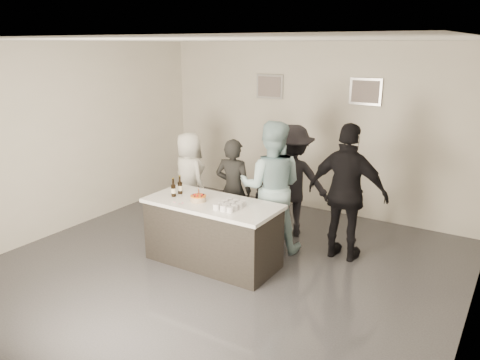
{
  "coord_description": "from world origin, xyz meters",
  "views": [
    {
      "loc": [
        3.29,
        -4.74,
        2.96
      ],
      "look_at": [
        0.0,
        0.5,
        1.15
      ],
      "focal_mm": 35.0,
      "sensor_mm": 36.0,
      "label": 1
    }
  ],
  "objects": [
    {
      "name": "beer_bottle_b",
      "position": [
        -0.81,
        0.03,
        1.03
      ],
      "size": [
        0.07,
        0.07,
        0.26
      ],
      "primitive_type": "cylinder",
      "color": "black",
      "rests_on": "bar_counter"
    },
    {
      "name": "person_guest_right",
      "position": [
        1.28,
        1.26,
        0.97
      ],
      "size": [
        1.15,
        0.49,
        1.95
      ],
      "primitive_type": "imported",
      "rotation": [
        0.0,
        0.0,
        3.13
      ],
      "color": "black",
      "rests_on": "ground"
    },
    {
      "name": "picture_left",
      "position": [
        -0.9,
        2.97,
        2.2
      ],
      "size": [
        0.54,
        0.04,
        0.44
      ],
      "primitive_type": "cube",
      "color": "#B2B2B7",
      "rests_on": "wall_back"
    },
    {
      "name": "candles",
      "position": [
        -0.52,
        -0.14,
        0.9
      ],
      "size": [
        0.24,
        0.08,
        0.01
      ],
      "primitive_type": "cube",
      "color": "pink",
      "rests_on": "bar_counter"
    },
    {
      "name": "tumbler_cluster",
      "position": [
        0.12,
        0.06,
        0.94
      ],
      "size": [
        0.3,
        0.4,
        0.08
      ],
      "primitive_type": "cube",
      "color": "orange",
      "rests_on": "bar_counter"
    },
    {
      "name": "wall_left",
      "position": [
        -3.0,
        0.0,
        1.5
      ],
      "size": [
        0.04,
        6.0,
        3.0
      ],
      "primitive_type": "cube",
      "color": "beige",
      "rests_on": "ground"
    },
    {
      "name": "person_main_black",
      "position": [
        -0.44,
        1.01,
        0.8
      ],
      "size": [
        0.63,
        0.47,
        1.6
      ],
      "primitive_type": "imported",
      "rotation": [
        0.0,
        0.0,
        3.29
      ],
      "color": "black",
      "rests_on": "ground"
    },
    {
      "name": "floor",
      "position": [
        0.0,
        0.0,
        0.0
      ],
      "size": [
        6.0,
        6.0,
        0.0
      ],
      "primitive_type": "plane",
      "color": "#3D3D42",
      "rests_on": "ground"
    },
    {
      "name": "person_guest_left",
      "position": [
        -1.48,
        1.24,
        0.78
      ],
      "size": [
        0.88,
        0.73,
        1.55
      ],
      "primitive_type": "imported",
      "rotation": [
        0.0,
        0.0,
        2.79
      ],
      "color": "white",
      "rests_on": "ground"
    },
    {
      "name": "picture_right",
      "position": [
        0.9,
        2.97,
        2.2
      ],
      "size": [
        0.54,
        0.04,
        0.44
      ],
      "primitive_type": "cube",
      "color": "#B2B2B7",
      "rests_on": "wall_back"
    },
    {
      "name": "wall_back",
      "position": [
        0.0,
        3.0,
        1.5
      ],
      "size": [
        6.0,
        0.04,
        3.0
      ],
      "primitive_type": "cube",
      "color": "beige",
      "rests_on": "ground"
    },
    {
      "name": "ceiling",
      "position": [
        0.0,
        0.0,
        3.0
      ],
      "size": [
        6.0,
        6.0,
        0.0
      ],
      "primitive_type": "plane",
      "rotation": [
        3.14,
        0.0,
        0.0
      ],
      "color": "white"
    },
    {
      "name": "cake",
      "position": [
        -0.39,
        0.05,
        0.94
      ],
      "size": [
        0.22,
        0.22,
        0.07
      ],
      "primitive_type": "cylinder",
      "color": "orange",
      "rests_on": "bar_counter"
    },
    {
      "name": "person_guest_back",
      "position": [
        0.24,
        1.65,
        0.89
      ],
      "size": [
        1.32,
        1.08,
        1.78
      ],
      "primitive_type": "imported",
      "rotation": [
        0.0,
        0.0,
        3.57
      ],
      "color": "black",
      "rests_on": "ground"
    },
    {
      "name": "bar_counter",
      "position": [
        -0.21,
        0.13,
        0.45
      ],
      "size": [
        1.86,
        0.86,
        0.9
      ],
      "primitive_type": "cube",
      "color": "white",
      "rests_on": "ground"
    },
    {
      "name": "beer_bottle_a",
      "position": [
        -0.81,
        0.18,
        1.03
      ],
      "size": [
        0.07,
        0.07,
        0.26
      ],
      "primitive_type": "cylinder",
      "color": "black",
      "rests_on": "bar_counter"
    },
    {
      "name": "person_main_blue",
      "position": [
        0.23,
        0.98,
        0.96
      ],
      "size": [
        1.15,
        1.04,
        1.93
      ],
      "primitive_type": "imported",
      "rotation": [
        0.0,
        0.0,
        3.54
      ],
      "color": "#96BBC4",
      "rests_on": "ground"
    }
  ]
}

